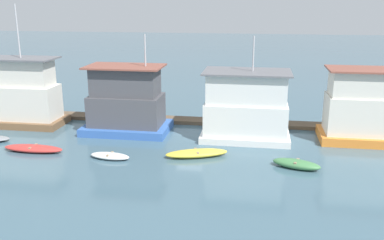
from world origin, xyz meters
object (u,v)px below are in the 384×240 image
houseboat_orange (371,108)px  dinghy_white (110,156)px  dinghy_red (33,148)px  dinghy_yellow (197,153)px  dinghy_green (296,164)px  houseboat_brown (21,95)px  houseboat_blue (126,103)px  houseboat_white (246,107)px

houseboat_orange → dinghy_white: houseboat_orange is taller
dinghy_red → dinghy_yellow: (11.06, 0.75, 0.02)m
houseboat_orange → dinghy_green: bearing=-132.1°
dinghy_red → houseboat_brown: bearing=124.4°
houseboat_blue → dinghy_white: bearing=-83.6°
houseboat_blue → dinghy_white: 6.32m
houseboat_brown → dinghy_white: 11.81m
houseboat_white → houseboat_orange: houseboat_white is taller
dinghy_white → dinghy_yellow: 5.62m
houseboat_blue → dinghy_red: bearing=-132.1°
houseboat_blue → dinghy_yellow: size_ratio=1.75×
dinghy_red → dinghy_white: (5.58, -0.49, -0.03)m
houseboat_blue → houseboat_white: 9.14m
houseboat_brown → dinghy_yellow: size_ratio=2.25×
houseboat_brown → houseboat_blue: 9.00m
dinghy_yellow → dinghy_green: 6.38m
houseboat_orange → dinghy_red: houseboat_orange is taller
dinghy_green → houseboat_brown: bearing=163.9°
houseboat_white → dinghy_red: size_ratio=1.78×
houseboat_brown → dinghy_yellow: bearing=-18.9°
dinghy_white → dinghy_red: bearing=175.0°
houseboat_brown → dinghy_white: houseboat_brown is taller
dinghy_red → dinghy_green: dinghy_green is taller
houseboat_orange → dinghy_red: (-22.88, -5.86, -2.23)m
houseboat_blue → dinghy_green: (12.44, -5.69, -2.01)m
dinghy_green → dinghy_yellow: bearing=171.0°
houseboat_white → dinghy_red: (-14.05, -5.13, -2.16)m
houseboat_white → houseboat_blue: bearing=178.0°
houseboat_brown → houseboat_blue: houseboat_brown is taller
dinghy_yellow → houseboat_blue: bearing=142.6°
houseboat_brown → houseboat_white: bearing=-2.6°
dinghy_green → houseboat_blue: bearing=155.4°
dinghy_red → houseboat_white: bearing=20.1°
houseboat_brown → dinghy_green: size_ratio=3.11×
houseboat_orange → dinghy_red: bearing=-165.6°
houseboat_brown → houseboat_orange: size_ratio=1.39×
dinghy_green → dinghy_red: bearing=179.2°
houseboat_brown → houseboat_orange: houseboat_brown is taller
dinghy_red → dinghy_white: dinghy_red is taller
houseboat_brown → dinghy_red: size_ratio=2.28×
dinghy_yellow → houseboat_brown: bearing=161.1°
dinghy_red → dinghy_white: bearing=-5.0°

